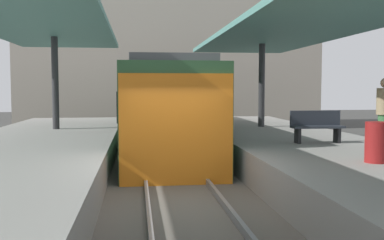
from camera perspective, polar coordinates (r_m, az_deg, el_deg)
name	(u,v)px	position (r m, az deg, el deg)	size (l,w,h in m)	color
ground_plane	(183,211)	(9.13, -1.12, -11.52)	(80.00, 80.00, 0.00)	#383835
platform_right	(362,181)	(10.13, 20.98, -7.33)	(4.40, 28.00, 1.00)	gray
track_ballast	(183,206)	(9.10, -1.12, -10.91)	(3.20, 28.00, 0.20)	#59544C
rail_near_side	(147,198)	(9.02, -5.75, -9.96)	(0.08, 28.00, 0.14)	slate
rail_far_side	(219,196)	(9.16, 3.42, -9.73)	(0.08, 28.00, 0.14)	slate
commuter_train	(162,109)	(16.11, -3.85, 1.46)	(2.78, 11.80, 3.10)	#2D5633
canopy_left	(1,1)	(10.72, -23.32, 13.81)	(4.18, 21.00, 3.45)	#333335
canopy_right	(337,15)	(11.32, 18.04, 12.61)	(4.18, 21.00, 3.30)	#333335
platform_bench	(317,125)	(12.38, 15.67, -0.68)	(1.40, 0.41, 0.86)	black
litter_bin	(377,142)	(9.44, 22.56, -2.65)	(0.44, 0.44, 0.80)	maroon
station_building_backdrop	(169,41)	(28.98, -2.98, 10.07)	(18.00, 6.00, 11.00)	#A89E8E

